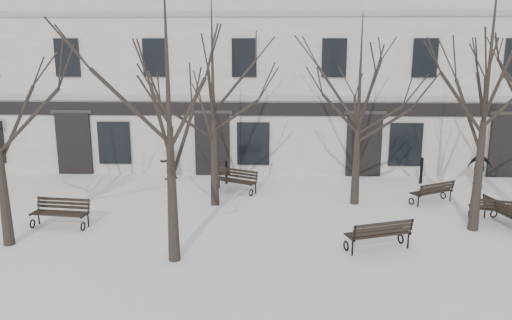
{
  "coord_description": "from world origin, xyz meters",
  "views": [
    {
      "loc": [
        -0.77,
        -14.72,
        5.89
      ],
      "look_at": [
        -1.32,
        3.0,
        1.85
      ],
      "focal_mm": 35.0,
      "sensor_mm": 36.0,
      "label": 1
    }
  ],
  "objects_px": {
    "tree_2": "(490,64)",
    "bench_4": "(433,191)",
    "bench_0": "(61,212)",
    "bench_2": "(497,209)",
    "bench_3": "(235,180)",
    "bench_5": "(505,212)",
    "bench_1": "(379,233)",
    "tree_1": "(168,82)"
  },
  "relations": [
    {
      "from": "tree_2",
      "to": "bench_2",
      "type": "bearing_deg",
      "value": 35.3
    },
    {
      "from": "tree_1",
      "to": "bench_4",
      "type": "distance_m",
      "value": 11.4
    },
    {
      "from": "bench_0",
      "to": "bench_5",
      "type": "xyz_separation_m",
      "value": [
        14.81,
        0.47,
        -0.03
      ]
    },
    {
      "from": "tree_1",
      "to": "bench_3",
      "type": "bearing_deg",
      "value": 79.74
    },
    {
      "from": "bench_1",
      "to": "bench_3",
      "type": "xyz_separation_m",
      "value": [
        -4.66,
        5.99,
        -0.03
      ]
    },
    {
      "from": "bench_1",
      "to": "bench_5",
      "type": "relative_size",
      "value": 1.09
    },
    {
      "from": "tree_1",
      "to": "bench_5",
      "type": "relative_size",
      "value": 4.25
    },
    {
      "from": "bench_5",
      "to": "tree_1",
      "type": "bearing_deg",
      "value": 93.41
    },
    {
      "from": "tree_2",
      "to": "bench_1",
      "type": "relative_size",
      "value": 4.2
    },
    {
      "from": "tree_1",
      "to": "tree_2",
      "type": "relative_size",
      "value": 0.93
    },
    {
      "from": "tree_2",
      "to": "bench_4",
      "type": "xyz_separation_m",
      "value": [
        -0.45,
        2.81,
        -4.9
      ]
    },
    {
      "from": "bench_0",
      "to": "bench_1",
      "type": "distance_m",
      "value": 10.33
    },
    {
      "from": "tree_2",
      "to": "bench_1",
      "type": "height_order",
      "value": "tree_2"
    },
    {
      "from": "bench_2",
      "to": "bench_3",
      "type": "bearing_deg",
      "value": -3.63
    },
    {
      "from": "tree_1",
      "to": "bench_0",
      "type": "height_order",
      "value": "tree_1"
    },
    {
      "from": "bench_3",
      "to": "bench_5",
      "type": "relative_size",
      "value": 1.03
    },
    {
      "from": "bench_0",
      "to": "bench_2",
      "type": "xyz_separation_m",
      "value": [
        14.71,
        0.87,
        -0.04
      ]
    },
    {
      "from": "bench_1",
      "to": "bench_3",
      "type": "relative_size",
      "value": 1.06
    },
    {
      "from": "tree_2",
      "to": "tree_1",
      "type": "bearing_deg",
      "value": -164.05
    },
    {
      "from": "tree_1",
      "to": "bench_4",
      "type": "xyz_separation_m",
      "value": [
        8.91,
        5.49,
        -4.51
      ]
    },
    {
      "from": "tree_1",
      "to": "bench_1",
      "type": "relative_size",
      "value": 3.89
    },
    {
      "from": "bench_3",
      "to": "bench_4",
      "type": "relative_size",
      "value": 1.06
    },
    {
      "from": "tree_2",
      "to": "bench_0",
      "type": "bearing_deg",
      "value": -179.5
    },
    {
      "from": "tree_1",
      "to": "bench_4",
      "type": "relative_size",
      "value": 4.39
    },
    {
      "from": "bench_2",
      "to": "bench_3",
      "type": "height_order",
      "value": "bench_3"
    },
    {
      "from": "bench_0",
      "to": "tree_2",
      "type": "bearing_deg",
      "value": 7.24
    },
    {
      "from": "bench_3",
      "to": "bench_4",
      "type": "bearing_deg",
      "value": 16.71
    },
    {
      "from": "bench_4",
      "to": "bench_3",
      "type": "bearing_deg",
      "value": -38.5
    },
    {
      "from": "bench_0",
      "to": "tree_1",
      "type": "bearing_deg",
      "value": -24.06
    },
    {
      "from": "bench_1",
      "to": "bench_3",
      "type": "distance_m",
      "value": 7.59
    },
    {
      "from": "bench_3",
      "to": "bench_5",
      "type": "distance_m",
      "value": 10.03
    },
    {
      "from": "bench_2",
      "to": "bench_3",
      "type": "distance_m",
      "value": 9.8
    },
    {
      "from": "tree_1",
      "to": "tree_2",
      "type": "height_order",
      "value": "tree_2"
    },
    {
      "from": "bench_3",
      "to": "bench_5",
      "type": "height_order",
      "value": "bench_3"
    },
    {
      "from": "tree_2",
      "to": "bench_0",
      "type": "height_order",
      "value": "tree_2"
    },
    {
      "from": "tree_1",
      "to": "bench_2",
      "type": "height_order",
      "value": "tree_1"
    },
    {
      "from": "tree_2",
      "to": "bench_4",
      "type": "height_order",
      "value": "tree_2"
    },
    {
      "from": "bench_5",
      "to": "bench_2",
      "type": "bearing_deg",
      "value": 0.47
    },
    {
      "from": "bench_1",
      "to": "tree_1",
      "type": "bearing_deg",
      "value": -10.56
    },
    {
      "from": "bench_5",
      "to": "bench_3",
      "type": "bearing_deg",
      "value": 54.91
    },
    {
      "from": "tree_2",
      "to": "bench_4",
      "type": "relative_size",
      "value": 4.74
    },
    {
      "from": "bench_1",
      "to": "bench_3",
      "type": "bearing_deg",
      "value": -71.06
    }
  ]
}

